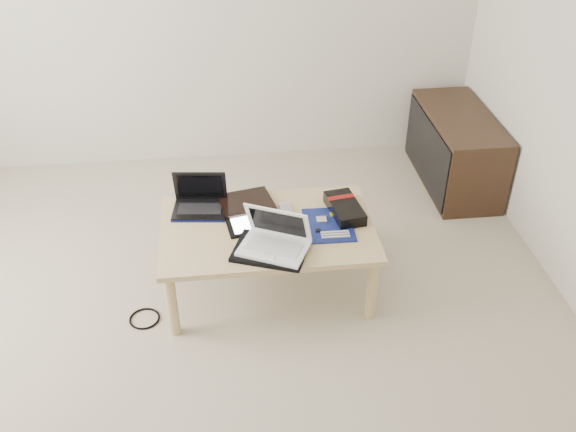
{
  "coord_description": "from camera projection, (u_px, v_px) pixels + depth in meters",
  "views": [
    {
      "loc": [
        0.22,
        -2.18,
        2.33
      ],
      "look_at": [
        0.53,
        0.5,
        0.46
      ],
      "focal_mm": 40.0,
      "sensor_mm": 36.0,
      "label": 1
    }
  ],
  "objects": [
    {
      "name": "media_cabinet",
      "position": [
        455.0,
        149.0,
        4.3
      ],
      "size": [
        0.41,
        0.9,
        0.5
      ],
      "color": "#382317",
      "rests_on": "ground"
    },
    {
      "name": "cable_coil",
      "position": [
        252.0,
        225.0,
        3.31
      ],
      "size": [
        0.13,
        0.13,
        0.01
      ],
      "primitive_type": "torus",
      "rotation": [
        0.0,
        0.0,
        0.16
      ],
      "color": "black",
      "rests_on": "coffee_table"
    },
    {
      "name": "remote",
      "position": [
        289.0,
        216.0,
        3.37
      ],
      "size": [
        0.09,
        0.25,
        0.02
      ],
      "color": "silver",
      "rests_on": "coffee_table"
    },
    {
      "name": "book",
      "position": [
        246.0,
        203.0,
        3.47
      ],
      "size": [
        0.32,
        0.28,
        0.03
      ],
      "color": "black",
      "rests_on": "coffee_table"
    },
    {
      "name": "neoprene_sleeve",
      "position": [
        270.0,
        250.0,
        3.13
      ],
      "size": [
        0.42,
        0.36,
        0.02
      ],
      "primitive_type": "cube",
      "rotation": [
        0.0,
        0.0,
        -0.36
      ],
      "color": "black",
      "rests_on": "coffee_table"
    },
    {
      "name": "tablet",
      "position": [
        252.0,
        224.0,
        3.32
      ],
      "size": [
        0.28,
        0.23,
        0.01
      ],
      "color": "black",
      "rests_on": "coffee_table"
    },
    {
      "name": "room_shell",
      "position": [
        146.0,
        12.0,
        2.13
      ],
      "size": [
        4.2,
        4.2,
        2.7
      ],
      "color": "beige",
      "rests_on": "ground"
    },
    {
      "name": "netbook",
      "position": [
        200.0,
        202.0,
        3.42
      ],
      "size": [
        0.3,
        0.24,
        0.21
      ],
      "color": "black",
      "rests_on": "coffee_table"
    },
    {
      "name": "ground",
      "position": [
        190.0,
        360.0,
        3.09
      ],
      "size": [
        4.0,
        4.0,
        0.0
      ],
      "primitive_type": "plane",
      "color": "beige",
      "rests_on": "ground"
    },
    {
      "name": "white_laptop",
      "position": [
        275.0,
        239.0,
        3.11
      ],
      "size": [
        0.39,
        0.34,
        0.22
      ],
      "color": "white",
      "rests_on": "neoprene_sleeve"
    },
    {
      "name": "coffee_table",
      "position": [
        268.0,
        235.0,
        3.34
      ],
      "size": [
        1.1,
        0.7,
        0.4
      ],
      "color": "#D7B181",
      "rests_on": "ground"
    },
    {
      "name": "floor_cable_trail",
      "position": [
        168.0,
        307.0,
        3.39
      ],
      "size": [
        0.06,
        0.32,
        0.01
      ],
      "primitive_type": "cylinder",
      "rotation": [
        1.57,
        0.0,
        0.15
      ],
      "color": "black",
      "rests_on": "ground"
    },
    {
      "name": "motherboard",
      "position": [
        329.0,
        225.0,
        3.32
      ],
      "size": [
        0.26,
        0.32,
        0.01
      ],
      "color": "#0D1159",
      "rests_on": "coffee_table"
    },
    {
      "name": "gpu_box",
      "position": [
        345.0,
        208.0,
        3.39
      ],
      "size": [
        0.19,
        0.31,
        0.06
      ],
      "color": "black",
      "rests_on": "coffee_table"
    },
    {
      "name": "floor_cable_coil",
      "position": [
        145.0,
        319.0,
        3.32
      ],
      "size": [
        0.2,
        0.2,
        0.01
      ],
      "primitive_type": "torus",
      "rotation": [
        0.0,
        0.0,
        -0.29
      ],
      "color": "black",
      "rests_on": "ground"
    }
  ]
}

